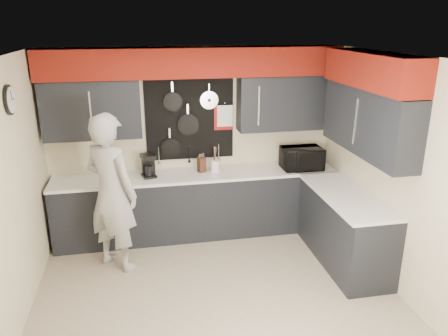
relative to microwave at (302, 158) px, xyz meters
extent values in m
plane|color=tan|center=(-1.47, -1.35, -1.07)|extent=(4.00, 4.00, 0.00)
cube|color=beige|center=(-1.47, 0.40, 0.23)|extent=(4.00, 0.01, 2.60)
cube|color=black|center=(-2.80, 0.24, 0.75)|extent=(1.24, 0.32, 0.75)
cube|color=black|center=(-0.19, 0.24, 0.75)|extent=(1.34, 0.32, 0.75)
cube|color=maroon|center=(-1.47, 0.22, 1.33)|extent=(3.94, 0.36, 0.38)
cube|color=black|center=(-1.52, 0.39, 0.55)|extent=(1.22, 0.03, 1.15)
cylinder|color=black|center=(-1.75, 0.35, 0.81)|extent=(0.26, 0.04, 0.26)
cylinder|color=black|center=(-1.55, 0.35, 0.48)|extent=(0.30, 0.04, 0.30)
cylinder|color=black|center=(-1.81, 0.35, 0.17)|extent=(0.27, 0.04, 0.27)
cylinder|color=silver|center=(-1.25, 0.35, 0.81)|extent=(0.25, 0.02, 0.25)
cube|color=#9D0C0C|center=(-1.05, 0.37, 0.55)|extent=(0.26, 0.01, 0.34)
cube|color=white|center=(-1.03, 0.35, 0.58)|extent=(0.22, 0.01, 0.30)
cylinder|color=silver|center=(-1.97, 0.36, 0.06)|extent=(0.01, 0.01, 0.20)
cylinder|color=silver|center=(-1.55, 0.36, 0.06)|extent=(0.01, 0.01, 0.20)
cylinder|color=silver|center=(-1.12, 0.36, 0.06)|extent=(0.01, 0.01, 0.20)
cube|color=beige|center=(0.52, -1.35, 0.23)|extent=(0.01, 3.50, 2.60)
cube|color=black|center=(0.37, -1.05, 0.75)|extent=(0.32, 1.70, 0.75)
cube|color=maroon|center=(0.35, -1.05, 1.33)|extent=(0.36, 1.70, 0.38)
cube|color=beige|center=(-3.47, -1.35, 0.23)|extent=(0.01, 3.50, 2.60)
cylinder|color=black|center=(-3.45, -0.95, 1.11)|extent=(0.04, 0.30, 0.30)
cylinder|color=white|center=(-3.43, -0.95, 1.11)|extent=(0.01, 0.26, 0.26)
cube|color=black|center=(-1.47, 0.10, -0.63)|extent=(3.90, 0.60, 0.88)
cube|color=white|center=(-1.47, 0.09, -0.17)|extent=(3.90, 0.63, 0.04)
cube|color=black|center=(0.23, -1.00, -0.63)|extent=(0.60, 1.60, 0.88)
cube|color=white|center=(0.21, -1.00, -0.17)|extent=(0.63, 1.60, 0.04)
cube|color=black|center=(-1.47, -0.16, -1.02)|extent=(3.90, 0.06, 0.10)
imported|color=black|center=(0.00, 0.00, 0.00)|extent=(0.56, 0.38, 0.31)
cube|color=#311D0F|center=(-1.40, 0.14, -0.05)|extent=(0.12, 0.12, 0.21)
cylinder|color=white|center=(-1.22, 0.12, -0.07)|extent=(0.12, 0.12, 0.16)
cube|color=black|center=(-2.13, 0.07, -0.14)|extent=(0.22, 0.24, 0.03)
cube|color=black|center=(-2.13, 0.15, 0.01)|extent=(0.18, 0.10, 0.29)
cube|color=black|center=(-2.13, 0.07, 0.13)|extent=(0.22, 0.24, 0.06)
cylinder|color=black|center=(-2.13, 0.06, -0.06)|extent=(0.10, 0.10, 0.13)
imported|color=#A3A4A1|center=(-2.59, -0.56, -0.10)|extent=(0.84, 0.82, 1.95)
camera|label=1|loc=(-2.20, -5.54, 1.85)|focal=35.00mm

